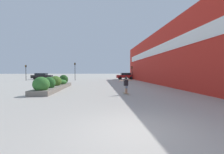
# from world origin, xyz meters

# --- Properties ---
(ground_plane) EXTENTS (300.00, 300.00, 0.00)m
(ground_plane) POSITION_xyz_m (0.00, 0.00, 0.00)
(ground_plane) COLOR #ADA89E
(building_wall_right) EXTENTS (0.67, 41.96, 7.79)m
(building_wall_right) POSITION_xyz_m (7.53, 14.68, 3.91)
(building_wall_right) COLOR red
(building_wall_right) RESTS_ON ground_plane
(planter_box) EXTENTS (1.60, 9.31, 1.45)m
(planter_box) POSITION_xyz_m (-5.72, 11.52, 0.55)
(planter_box) COLOR slate
(planter_box) RESTS_ON ground_plane
(skateboard) EXTENTS (0.50, 0.75, 0.09)m
(skateboard) POSITION_xyz_m (1.08, 7.58, 0.07)
(skateboard) COLOR olive
(skateboard) RESTS_ON ground_plane
(skateboarder) EXTENTS (1.15, 0.66, 1.35)m
(skateboarder) POSITION_xyz_m (1.08, 7.58, 0.91)
(skateboarder) COLOR tan
(skateboarder) RESTS_ON skateboard
(car_leftmost) EXTENTS (4.72, 2.07, 1.54)m
(car_leftmost) POSITION_xyz_m (-15.41, 34.08, 0.81)
(car_leftmost) COLOR black
(car_leftmost) RESTS_ON ground_plane
(car_center_left) EXTENTS (4.59, 1.99, 1.47)m
(car_center_left) POSITION_xyz_m (16.69, 33.06, 0.77)
(car_center_left) COLOR slate
(car_center_left) RESTS_ON ground_plane
(car_center_right) EXTENTS (4.30, 2.07, 1.60)m
(car_center_right) POSITION_xyz_m (5.39, 32.77, 0.85)
(car_center_right) COLOR maroon
(car_center_right) RESTS_ON ground_plane
(traffic_light_left) EXTENTS (0.28, 0.30, 3.82)m
(traffic_light_left) POSITION_xyz_m (-6.38, 28.50, 2.58)
(traffic_light_left) COLOR black
(traffic_light_left) RESTS_ON ground_plane
(traffic_light_right) EXTENTS (0.28, 0.30, 3.06)m
(traffic_light_right) POSITION_xyz_m (6.01, 27.81, 2.11)
(traffic_light_right) COLOR black
(traffic_light_right) RESTS_ON ground_plane
(traffic_light_far_left) EXTENTS (0.28, 0.30, 3.30)m
(traffic_light_far_left) POSITION_xyz_m (-16.61, 28.52, 2.26)
(traffic_light_far_left) COLOR black
(traffic_light_far_left) RESTS_ON ground_plane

